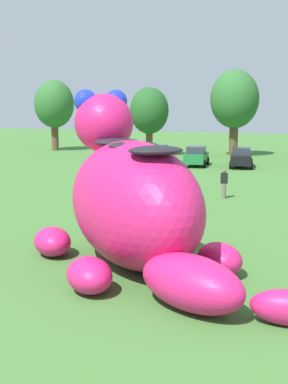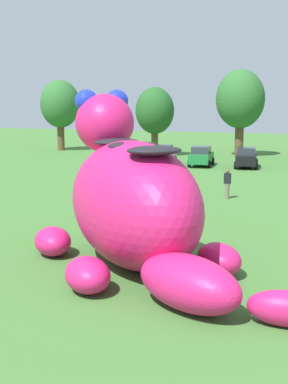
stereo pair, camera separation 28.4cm
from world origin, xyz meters
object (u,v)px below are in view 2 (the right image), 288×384
(giant_inflatable_creature, at_px, (134,202))
(spectator_mid_field, at_px, (227,184))
(car_black, at_px, (246,158))
(spectator_near_inflatable, at_px, (121,200))
(car_green, at_px, (201,156))
(car_silver, at_px, (163,155))
(car_red, at_px, (123,153))

(giant_inflatable_creature, height_order, spectator_mid_field, giant_inflatable_creature)
(car_black, bearing_deg, giant_inflatable_creature, -86.72)
(spectator_mid_field, bearing_deg, car_black, 96.77)
(spectator_mid_field, bearing_deg, spectator_near_inflatable, -117.40)
(car_green, distance_m, spectator_mid_field, 15.98)
(giant_inflatable_creature, bearing_deg, car_silver, 107.71)
(giant_inflatable_creature, height_order, car_silver, giant_inflatable_creature)
(car_red, relative_size, car_black, 0.97)
(giant_inflatable_creature, xyz_separation_m, car_black, (-1.65, 28.83, -1.33))
(car_green, bearing_deg, spectator_mid_field, -69.14)
(car_black, distance_m, spectator_mid_field, 15.32)
(car_black, distance_m, spectator_near_inflatable, 22.25)
(car_green, distance_m, car_black, 3.89)
(giant_inflatable_creature, height_order, car_red, giant_inflatable_creature)
(car_black, bearing_deg, car_silver, -178.11)
(car_silver, height_order, car_black, same)
(car_red, bearing_deg, spectator_near_inflatable, -66.41)
(car_black, bearing_deg, car_red, -178.63)
(car_green, bearing_deg, car_red, 179.93)
(spectator_mid_field, bearing_deg, car_silver, 121.81)
(giant_inflatable_creature, bearing_deg, car_green, 100.97)
(giant_inflatable_creature, relative_size, spectator_mid_field, 6.29)
(car_black, height_order, spectator_mid_field, car_black)
(spectator_near_inflatable, bearing_deg, car_silver, 104.51)
(car_red, distance_m, car_black, 11.37)
(car_silver, relative_size, spectator_mid_field, 2.49)
(car_silver, bearing_deg, car_green, -0.54)
(giant_inflatable_creature, relative_size, car_silver, 2.52)
(car_black, xyz_separation_m, spectator_mid_field, (1.81, -15.21, -0.01))
(car_red, distance_m, spectator_near_inflatable, 23.90)
(car_red, relative_size, car_green, 0.97)
(giant_inflatable_creature, distance_m, car_red, 31.41)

